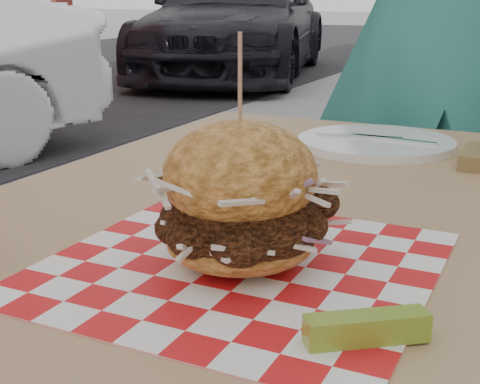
# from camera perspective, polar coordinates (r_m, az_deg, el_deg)

# --- Properties ---
(diner) EXTENTS (0.76, 0.62, 1.79)m
(diner) POSITION_cam_1_polar(r_m,az_deg,el_deg) (1.69, 16.08, 12.27)
(diner) COLOR teal
(diner) RESTS_ON ground
(car_dark) EXTENTS (2.93, 4.93, 1.34)m
(car_dark) POSITION_cam_1_polar(r_m,az_deg,el_deg) (8.71, -0.18, 14.32)
(car_dark) COLOR black
(car_dark) RESTS_ON ground
(patio_table) EXTENTS (0.80, 1.20, 0.75)m
(patio_table) POSITION_cam_1_polar(r_m,az_deg,el_deg) (0.85, 4.35, -6.59)
(patio_table) COLOR #A4845B
(patio_table) RESTS_ON ground
(patio_chair) EXTENTS (0.53, 0.54, 0.95)m
(patio_chair) POSITION_cam_1_polar(r_m,az_deg,el_deg) (1.82, 15.11, 1.57)
(patio_chair) COLOR #A4845B
(patio_chair) RESTS_ON ground
(paper_liner) EXTENTS (0.36, 0.36, 0.00)m
(paper_liner) POSITION_cam_1_polar(r_m,az_deg,el_deg) (0.65, -0.00, -6.23)
(paper_liner) COLOR red
(paper_liner) RESTS_ON patio_table
(sandwich) EXTENTS (0.19, 0.19, 0.22)m
(sandwich) POSITION_cam_1_polar(r_m,az_deg,el_deg) (0.63, -0.00, -1.03)
(sandwich) COLOR gold
(sandwich) RESTS_ON paper_liner
(pickle_spear) EXTENTS (0.09, 0.07, 0.02)m
(pickle_spear) POSITION_cam_1_polar(r_m,az_deg,el_deg) (0.52, 10.76, -11.33)
(pickle_spear) COLOR #8BAA31
(pickle_spear) RESTS_ON paper_liner
(place_setting) EXTENTS (0.27, 0.27, 0.02)m
(place_setting) POSITION_cam_1_polar(r_m,az_deg,el_deg) (1.18, 11.51, 4.16)
(place_setting) COLOR white
(place_setting) RESTS_ON patio_table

